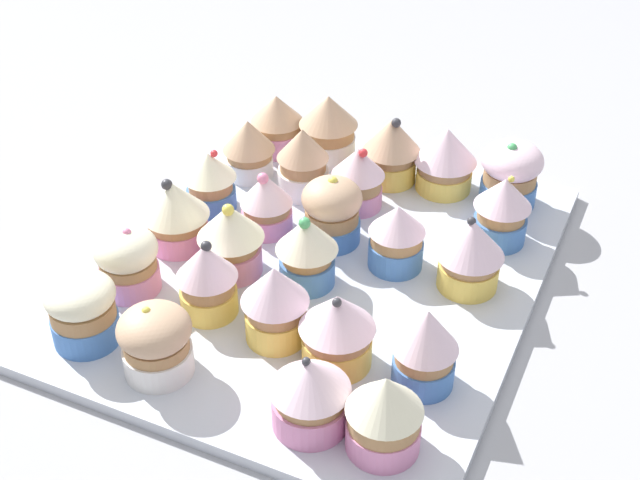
# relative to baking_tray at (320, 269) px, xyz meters

# --- Properties ---
(ground_plane) EXTENTS (1.80, 1.80, 0.03)m
(ground_plane) POSITION_rel_baking_tray_xyz_m (0.00, 0.00, -0.02)
(ground_plane) COLOR #9E9EA3
(baking_tray) EXTENTS (0.48, 0.41, 0.01)m
(baking_tray) POSITION_rel_baking_tray_xyz_m (0.00, 0.00, 0.00)
(baking_tray) COLOR silver
(baking_tray) RESTS_ON ground_plane
(cupcake_0) EXTENTS (0.06, 0.06, 0.07)m
(cupcake_0) POSITION_rel_baking_tray_xyz_m (-0.18, -0.14, 0.04)
(cupcake_0) COLOR pink
(cupcake_0) RESTS_ON baking_tray
(cupcake_1) EXTENTS (0.06, 0.06, 0.07)m
(cupcake_1) POSITION_rel_baking_tray_xyz_m (-0.12, -0.14, 0.04)
(cupcake_1) COLOR white
(cupcake_1) RESTS_ON baking_tray
(cupcake_2) EXTENTS (0.06, 0.06, 0.07)m
(cupcake_2) POSITION_rel_baking_tray_xyz_m (-0.04, -0.15, 0.04)
(cupcake_2) COLOR #477AC6
(cupcake_2) RESTS_ON baking_tray
(cupcake_3) EXTENTS (0.07, 0.07, 0.08)m
(cupcake_3) POSITION_rel_baking_tray_xyz_m (0.03, -0.14, 0.04)
(cupcake_3) COLOR pink
(cupcake_3) RESTS_ON baking_tray
(cupcake_4) EXTENTS (0.06, 0.06, 0.07)m
(cupcake_4) POSITION_rel_baking_tray_xyz_m (0.11, -0.15, 0.04)
(cupcake_4) COLOR pink
(cupcake_4) RESTS_ON baking_tray
(cupcake_5) EXTENTS (0.06, 0.06, 0.07)m
(cupcake_5) POSITION_rel_baking_tray_xyz_m (0.18, -0.14, 0.04)
(cupcake_5) COLOR #477AC6
(cupcake_5) RESTS_ON baking_tray
(cupcake_6) EXTENTS (0.07, 0.07, 0.08)m
(cupcake_6) POSITION_rel_baking_tray_xyz_m (-0.19, -0.07, 0.05)
(cupcake_6) COLOR white
(cupcake_6) RESTS_ON baking_tray
(cupcake_7) EXTENTS (0.06, 0.06, 0.08)m
(cupcake_7) POSITION_rel_baking_tray_xyz_m (-0.11, -0.07, 0.04)
(cupcake_7) COLOR white
(cupcake_7) RESTS_ON baking_tray
(cupcake_8) EXTENTS (0.05, 0.05, 0.07)m
(cupcake_8) POSITION_rel_baking_tray_xyz_m (-0.03, -0.07, 0.04)
(cupcake_8) COLOR pink
(cupcake_8) RESTS_ON baking_tray
(cupcake_9) EXTENTS (0.06, 0.06, 0.08)m
(cupcake_9) POSITION_rel_baking_tray_xyz_m (0.04, -0.07, 0.05)
(cupcake_9) COLOR pink
(cupcake_9) RESTS_ON baking_tray
(cupcake_10) EXTENTS (0.06, 0.06, 0.08)m
(cupcake_10) POSITION_rel_baking_tray_xyz_m (0.10, -0.06, 0.04)
(cupcake_10) COLOR #EFC651
(cupcake_10) RESTS_ON baking_tray
(cupcake_11) EXTENTS (0.06, 0.06, 0.07)m
(cupcake_11) POSITION_rel_baking_tray_xyz_m (0.19, -0.06, 0.04)
(cupcake_11) COLOR white
(cupcake_11) RESTS_ON baking_tray
(cupcake_12) EXTENTS (0.06, 0.06, 0.08)m
(cupcake_12) POSITION_rel_baking_tray_xyz_m (-0.17, 0.01, 0.05)
(cupcake_12) COLOR #EFC651
(cupcake_12) RESTS_ON baking_tray
(cupcake_13) EXTENTS (0.06, 0.06, 0.07)m
(cupcake_13) POSITION_rel_baking_tray_xyz_m (-0.11, -0.01, 0.04)
(cupcake_13) COLOR pink
(cupcake_13) RESTS_ON baking_tray
(cupcake_14) EXTENTS (0.06, 0.06, 0.07)m
(cupcake_14) POSITION_rel_baking_tray_xyz_m (-0.04, -0.01, 0.04)
(cupcake_14) COLOR #477AC6
(cupcake_14) RESTS_ON baking_tray
(cupcake_15) EXTENTS (0.06, 0.06, 0.08)m
(cupcake_15) POSITION_rel_baking_tray_xyz_m (0.03, -0.00, 0.05)
(cupcake_15) COLOR #477AC6
(cupcake_15) RESTS_ON baking_tray
(cupcake_16) EXTENTS (0.06, 0.06, 0.08)m
(cupcake_16) POSITION_rel_baking_tray_xyz_m (0.11, 0.01, 0.05)
(cupcake_16) COLOR #EFC651
(cupcake_16) RESTS_ON baking_tray
(cupcake_17) EXTENTS (0.07, 0.07, 0.07)m
(cupcake_17) POSITION_rel_baking_tray_xyz_m (-0.18, 0.07, 0.05)
(cupcake_17) COLOR #EFC651
(cupcake_17) RESTS_ON baking_tray
(cupcake_18) EXTENTS (0.05, 0.05, 0.07)m
(cupcake_18) POSITION_rel_baking_tray_xyz_m (-0.03, 0.07, 0.04)
(cupcake_18) COLOR #477AC6
(cupcake_18) RESTS_ON baking_tray
(cupcake_19) EXTENTS (0.07, 0.07, 0.08)m
(cupcake_19) POSITION_rel_baking_tray_xyz_m (0.12, 0.07, 0.04)
(cupcake_19) COLOR #EFC651
(cupcake_19) RESTS_ON baking_tray
(cupcake_20) EXTENTS (0.06, 0.06, 0.07)m
(cupcake_20) POSITION_rel_baking_tray_xyz_m (0.19, 0.08, 0.04)
(cupcake_20) COLOR pink
(cupcake_20) RESTS_ON baking_tray
(cupcake_21) EXTENTS (0.07, 0.07, 0.08)m
(cupcake_21) POSITION_rel_baking_tray_xyz_m (-0.18, 0.14, 0.04)
(cupcake_21) COLOR #477AC6
(cupcake_21) RESTS_ON baking_tray
(cupcake_22) EXTENTS (0.06, 0.06, 0.08)m
(cupcake_22) POSITION_rel_baking_tray_xyz_m (-0.11, 0.15, 0.04)
(cupcake_22) COLOR #477AC6
(cupcake_22) RESTS_ON baking_tray
(cupcake_23) EXTENTS (0.06, 0.06, 0.08)m
(cupcake_23) POSITION_rel_baking_tray_xyz_m (-0.03, 0.14, 0.05)
(cupcake_23) COLOR #EFC651
(cupcake_23) RESTS_ON baking_tray
(cupcake_24) EXTENTS (0.05, 0.05, 0.08)m
(cupcake_24) POSITION_rel_baking_tray_xyz_m (0.11, 0.14, 0.05)
(cupcake_24) COLOR #477AC6
(cupcake_24) RESTS_ON baking_tray
(cupcake_25) EXTENTS (0.06, 0.06, 0.07)m
(cupcake_25) POSITION_rel_baking_tray_xyz_m (0.19, 0.14, 0.04)
(cupcake_25) COLOR pink
(cupcake_25) RESTS_ON baking_tray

